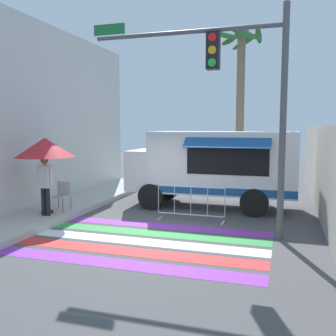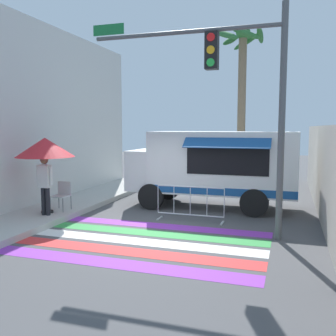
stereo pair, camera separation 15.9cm
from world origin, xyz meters
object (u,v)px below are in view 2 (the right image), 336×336
(folding_chair, at_px, (62,193))
(barricade_front, at_px, (190,204))
(food_truck, at_px, (211,164))
(palm_tree, at_px, (242,81))
(patio_umbrella, at_px, (45,148))
(vendor_person, at_px, (45,181))
(traffic_signal_pole, at_px, (237,82))

(folding_chair, xyz_separation_m, barricade_front, (4.03, 0.49, -0.19))
(food_truck, xyz_separation_m, palm_tree, (0.53, 3.73, 3.23))
(food_truck, xyz_separation_m, patio_umbrella, (-4.40, -3.08, 0.65))
(patio_umbrella, bearing_deg, palm_tree, 54.09)
(vendor_person, distance_m, barricade_front, 4.32)
(vendor_person, relative_size, barricade_front, 0.86)
(barricade_front, relative_size, palm_tree, 0.29)
(folding_chair, height_order, palm_tree, palm_tree)
(barricade_front, bearing_deg, patio_umbrella, -166.61)
(traffic_signal_pole, xyz_separation_m, vendor_person, (-5.54, -0.17, -2.68))
(vendor_person, height_order, barricade_front, vendor_person)
(patio_umbrella, bearing_deg, folding_chair, 68.94)
(vendor_person, bearing_deg, folding_chair, 92.86)
(patio_umbrella, height_order, barricade_front, patio_umbrella)
(traffic_signal_pole, bearing_deg, food_truck, 112.03)
(traffic_signal_pole, relative_size, patio_umbrella, 2.48)
(food_truck, xyz_separation_m, folding_chair, (-4.20, -2.56, -0.80))
(food_truck, height_order, patio_umbrella, food_truck)
(palm_tree, bearing_deg, folding_chair, -126.94)
(folding_chair, height_order, barricade_front, folding_chair)
(folding_chair, bearing_deg, vendor_person, -107.76)
(patio_umbrella, xyz_separation_m, barricade_front, (4.23, 1.01, -1.64))
(palm_tree, bearing_deg, patio_umbrella, -125.91)
(traffic_signal_pole, relative_size, barricade_front, 2.79)
(vendor_person, distance_m, palm_tree, 9.26)
(folding_chair, xyz_separation_m, palm_tree, (4.73, 6.30, 4.03))
(folding_chair, distance_m, barricade_front, 4.07)
(traffic_signal_pole, height_order, folding_chair, traffic_signal_pole)
(patio_umbrella, bearing_deg, vendor_person, -60.28)
(food_truck, bearing_deg, traffic_signal_pole, -67.97)
(patio_umbrella, xyz_separation_m, palm_tree, (4.93, 6.81, 2.58))
(food_truck, distance_m, patio_umbrella, 5.41)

